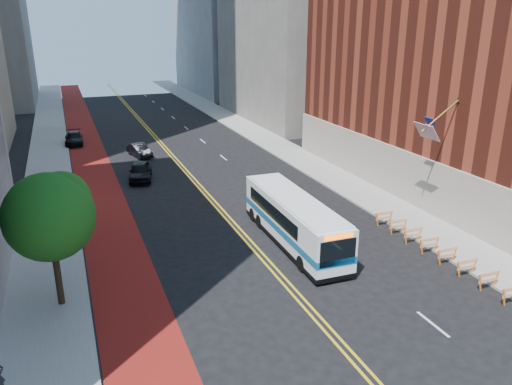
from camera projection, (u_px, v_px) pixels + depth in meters
The scene contains 14 objects.
ground at pixel (321, 323), 23.37m from camera, with size 160.00×160.00×0.00m, color black.
sidewalk_left at pixel (49, 174), 45.65m from camera, with size 4.00×140.00×0.15m, color gray.
sidewalk_right at pixel (287, 151), 53.88m from camera, with size 4.00×140.00×0.15m, color gray.
bus_lane_paint at pixel (93, 171), 47.01m from camera, with size 3.60×140.00×0.01m, color maroon.
center_line_inner at pixel (176, 162), 49.73m from camera, with size 0.14×140.00×0.01m, color gold.
center_line_outer at pixel (180, 162), 49.85m from camera, with size 0.14×140.00×0.01m, color gold.
lane_dashes at pixel (203, 141), 58.48m from camera, with size 0.14×98.20×0.01m.
brick_building at pixel (508, 54), 37.88m from camera, with size 18.73×36.00×22.00m.
construction_barriers at pixel (438, 248), 29.46m from camera, with size 1.42×10.91×1.00m.
street_tree at pixel (50, 213), 23.23m from camera, with size 4.20×4.20×6.70m.
transit_bus at pixel (293, 219), 31.30m from camera, with size 2.64×11.20×3.07m.
car_a at pixel (140, 171), 44.07m from camera, with size 1.87×4.64×1.58m, color black.
car_b at pixel (140, 150), 51.72m from camera, with size 1.38×3.95×1.30m, color black.
car_c at pixel (74, 138), 56.77m from camera, with size 1.91×4.71×1.37m, color black.
Camera 1 is at (-10.15, -17.60, 13.42)m, focal length 35.00 mm.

